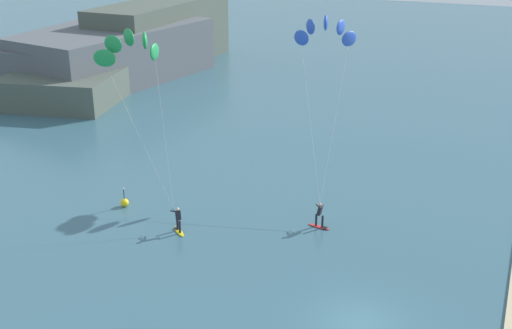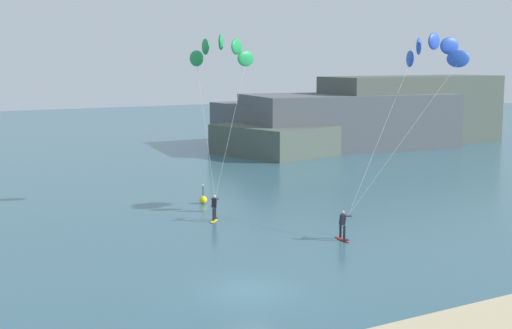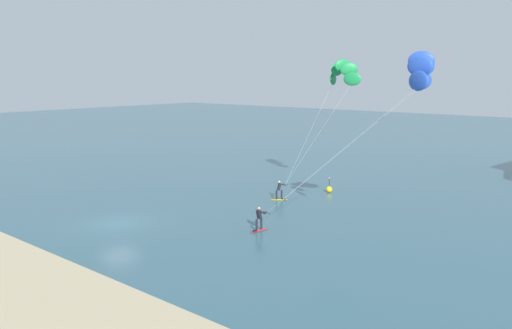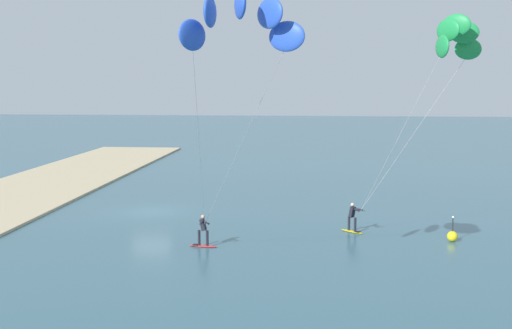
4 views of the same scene
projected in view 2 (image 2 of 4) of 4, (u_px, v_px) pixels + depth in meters
ground_plane at (250, 290)px, 30.97m from camera, size 240.00×240.00×0.00m
kitesurfer_nearshore at (430, 58)px, 45.13m from camera, size 10.99×6.22×11.79m
kitesurfer_mid_water at (221, 58)px, 48.13m from camera, size 5.84×7.15×11.81m
marker_buoy at (203, 199)px, 49.59m from camera, size 0.56×0.56×1.38m
distant_headland at (353, 120)px, 83.48m from camera, size 36.71×19.88×8.14m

